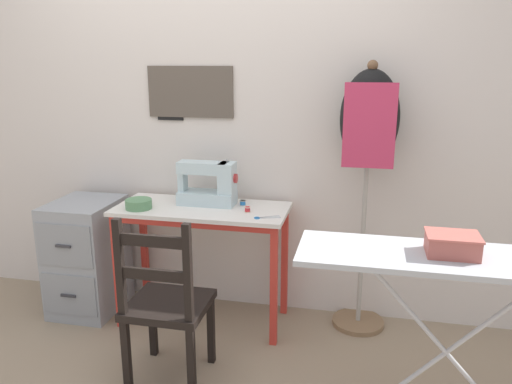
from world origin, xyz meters
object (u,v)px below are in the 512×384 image
at_px(wooden_chair, 166,305).
at_px(ironing_board, 456,266).
at_px(dress_form, 369,134).
at_px(sewing_machine, 210,185).
at_px(thread_spool_mid_table, 247,209).
at_px(scissors, 263,218).
at_px(filing_cabinet, 87,256).
at_px(storage_box, 452,244).
at_px(fabric_bowl, 139,204).
at_px(thread_spool_near_machine, 243,203).

bearing_deg(wooden_chair, ironing_board, -5.72).
relative_size(dress_form, ironing_board, 1.27).
relative_size(sewing_machine, wooden_chair, 0.40).
bearing_deg(thread_spool_mid_table, wooden_chair, -115.18).
bearing_deg(dress_form, scissors, -154.05).
distance_m(scissors, ironing_board, 1.12).
xyz_separation_m(sewing_machine, thread_spool_mid_table, (0.26, -0.11, -0.11)).
height_order(wooden_chair, filing_cabinet, wooden_chair).
height_order(sewing_machine, storage_box, sewing_machine).
xyz_separation_m(fabric_bowl, dress_form, (1.33, 0.25, 0.42)).
bearing_deg(wooden_chair, fabric_bowl, 125.39).
height_order(fabric_bowl, wooden_chair, wooden_chair).
xyz_separation_m(sewing_machine, dress_form, (0.93, 0.07, 0.33)).
xyz_separation_m(sewing_machine, fabric_bowl, (-0.39, -0.18, -0.10)).
xyz_separation_m(scissors, thread_spool_near_machine, (-0.17, 0.22, 0.01)).
bearing_deg(thread_spool_near_machine, filing_cabinet, -174.07).
bearing_deg(scissors, thread_spool_mid_table, 139.96).
bearing_deg(ironing_board, fabric_bowl, 158.74).
relative_size(sewing_machine, dress_form, 0.23).
bearing_deg(ironing_board, storage_box, 148.52).
bearing_deg(ironing_board, sewing_machine, 147.18).
bearing_deg(fabric_bowl, ironing_board, -21.26).
bearing_deg(dress_form, sewing_machine, -175.83).
relative_size(wooden_chair, filing_cabinet, 1.23).
bearing_deg(thread_spool_mid_table, thread_spool_near_machine, 114.92).
distance_m(fabric_bowl, thread_spool_mid_table, 0.66).
bearing_deg(fabric_bowl, scissors, -1.82).
bearing_deg(thread_spool_near_machine, wooden_chair, -106.98).
height_order(fabric_bowl, storage_box, storage_box).
xyz_separation_m(wooden_chair, filing_cabinet, (-0.81, 0.62, -0.05)).
bearing_deg(wooden_chair, sewing_machine, 88.37).
distance_m(thread_spool_near_machine, ironing_board, 1.39).
xyz_separation_m(thread_spool_mid_table, storage_box, (1.02, -0.72, 0.13)).
xyz_separation_m(sewing_machine, thread_spool_near_machine, (0.20, 0.02, -0.11)).
distance_m(thread_spool_mid_table, dress_form, 0.82).
height_order(sewing_machine, thread_spool_mid_table, sewing_machine).
xyz_separation_m(scissors, dress_form, (0.56, 0.27, 0.45)).
bearing_deg(thread_spool_near_machine, dress_form, 3.68).
bearing_deg(fabric_bowl, filing_cabinet, 167.89).
height_order(sewing_machine, wooden_chair, sewing_machine).
height_order(scissors, dress_form, dress_form).
relative_size(scissors, wooden_chair, 0.16).
bearing_deg(scissors, sewing_machine, 151.58).
bearing_deg(sewing_machine, storage_box, -32.84).
bearing_deg(storage_box, thread_spool_near_machine, 141.83).
distance_m(filing_cabinet, storage_box, 2.29).
bearing_deg(scissors, ironing_board, -34.50).
bearing_deg(scissors, dress_form, 25.95).
height_order(sewing_machine, thread_spool_near_machine, sewing_machine).
relative_size(sewing_machine, ironing_board, 0.29).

